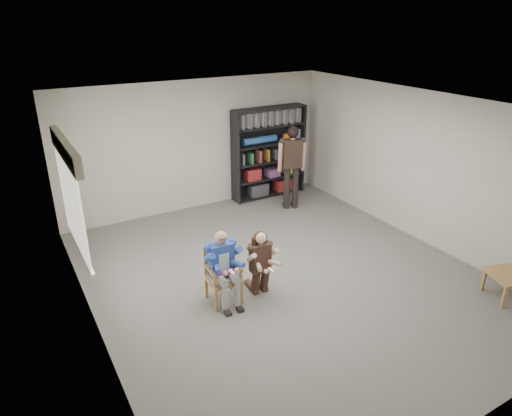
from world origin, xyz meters
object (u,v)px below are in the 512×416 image
kneeling_woman (261,264)px  bookshelf (269,153)px  standing_man (292,169)px  seated_man (223,267)px  armchair (223,275)px  side_table (508,286)px

kneeling_woman → bookshelf: size_ratio=0.51×
standing_man → bookshelf: bearing=112.9°
kneeling_woman → bookshelf: bearing=59.7°
bookshelf → seated_man: bearing=-130.3°
kneeling_woman → standing_man: bearing=51.1°
armchair → kneeling_woman: kneeling_woman is taller
kneeling_woman → side_table: 3.79m
armchair → standing_man: 3.85m
kneeling_woman → armchair: bearing=171.1°
armchair → side_table: 4.34m
kneeling_woman → standing_man: 3.51m
standing_man → side_table: standing_man is taller
bookshelf → side_table: bookshelf is taller
bookshelf → standing_man: bearing=-89.0°
seated_man → kneeling_woman: size_ratio=1.09×
seated_man → kneeling_woman: (0.58, -0.12, -0.05)m
bookshelf → armchair: bearing=-130.3°
seated_man → bookshelf: bookshelf is taller
standing_man → side_table: 4.73m
armchair → kneeling_woman: (0.58, -0.12, 0.08)m
standing_man → armchair: bearing=-117.5°
armchair → bookshelf: size_ratio=0.42×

